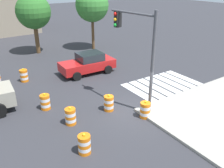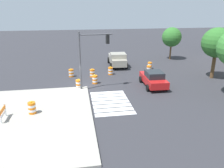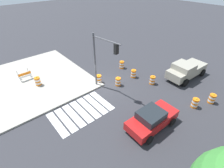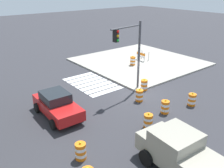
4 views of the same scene
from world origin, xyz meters
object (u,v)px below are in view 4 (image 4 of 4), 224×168
object	(u,v)px
sports_car	(57,105)
traffic_barrel_median_far	(192,100)
traffic_barrel_lane_center	(144,85)
pickup_truck	(184,156)
traffic_barrel_opposite_curb	(81,151)
traffic_barrel_crosswalk_end	(139,95)
traffic_barrel_far_curb	(148,121)
traffic_barrel_on_sidewalk	(133,61)
traffic_light_pole	(130,46)
traffic_barrel_median_near	(165,107)
construction_barricade	(142,55)

from	to	relation	value
sports_car	traffic_barrel_median_far	size ratio (longest dim) A/B	4.27
sports_car	traffic_barrel_lane_center	world-z (taller)	sports_car
pickup_truck	traffic_barrel_median_far	distance (m)	7.37
sports_car	traffic_barrel_opposite_curb	bearing A→B (deg)	166.91
traffic_barrel_crosswalk_end	traffic_barrel_lane_center	size ratio (longest dim) A/B	1.00
traffic_barrel_lane_center	traffic_barrel_opposite_curb	distance (m)	9.65
traffic_barrel_lane_center	traffic_barrel_far_curb	bearing A→B (deg)	137.16
traffic_barrel_median_far	traffic_barrel_far_curb	world-z (taller)	same
traffic_barrel_lane_center	traffic_barrel_on_sidewalk	bearing A→B (deg)	-34.38
traffic_barrel_far_curb	traffic_barrel_opposite_curb	distance (m)	4.80
traffic_barrel_on_sidewalk	traffic_light_pole	xyz separation A→B (m)	(-4.91, 4.97, 3.31)
traffic_barrel_median_near	traffic_barrel_opposite_curb	world-z (taller)	same
traffic_barrel_crosswalk_end	traffic_barrel_on_sidewalk	bearing A→B (deg)	-39.44
traffic_light_pole	traffic_barrel_far_curb	bearing A→B (deg)	150.91
traffic_barrel_crosswalk_end	traffic_barrel_opposite_curb	world-z (taller)	same
sports_car	construction_barricade	distance (m)	14.28
pickup_truck	traffic_barrel_on_sidewalk	distance (m)	16.08
traffic_barrel_far_curb	traffic_barrel_median_far	bearing A→B (deg)	-88.72
traffic_barrel_median_far	construction_barricade	distance (m)	11.18
traffic_barrel_median_near	traffic_barrel_crosswalk_end	bearing A→B (deg)	1.77
pickup_truck	traffic_light_pole	distance (m)	9.76
construction_barricade	traffic_light_pole	bearing A→B (deg)	128.57
traffic_barrel_median_near	traffic_barrel_far_curb	world-z (taller)	same
traffic_barrel_median_far	traffic_barrel_opposite_curb	world-z (taller)	same
traffic_barrel_crosswalk_end	traffic_barrel_on_sidewalk	world-z (taller)	traffic_barrel_on_sidewalk
traffic_barrel_lane_center	construction_barricade	world-z (taller)	construction_barricade
traffic_barrel_crosswalk_end	traffic_barrel_far_curb	size ratio (longest dim) A/B	1.00
traffic_barrel_crosswalk_end	traffic_light_pole	world-z (taller)	traffic_light_pole
traffic_barrel_on_sidewalk	traffic_barrel_crosswalk_end	bearing A→B (deg)	140.56
traffic_barrel_lane_center	traffic_barrel_median_near	bearing A→B (deg)	155.47
pickup_truck	construction_barricade	size ratio (longest dim) A/B	4.05
traffic_barrel_far_curb	traffic_barrel_lane_center	distance (m)	5.77
traffic_barrel_far_curb	traffic_light_pole	size ratio (longest dim) A/B	0.19
traffic_barrel_median_far	traffic_barrel_far_curb	xyz separation A→B (m)	(-0.10, 4.67, 0.00)
pickup_truck	traffic_barrel_lane_center	xyz separation A→B (m)	(7.97, -5.51, -0.52)
traffic_barrel_median_near	traffic_light_pole	world-z (taller)	traffic_light_pole
traffic_barrel_median_near	traffic_barrel_opposite_curb	distance (m)	7.06
pickup_truck	traffic_barrel_lane_center	size ratio (longest dim) A/B	5.16
traffic_barrel_opposite_curb	traffic_light_pole	bearing A→B (deg)	-58.47
pickup_truck	traffic_light_pole	world-z (taller)	traffic_light_pole
pickup_truck	construction_barricade	bearing A→B (deg)	-38.67
sports_car	pickup_truck	world-z (taller)	pickup_truck
traffic_barrel_median_far	traffic_barrel_on_sidewalk	size ratio (longest dim) A/B	1.00
traffic_barrel_far_curb	traffic_barrel_lane_center	bearing A→B (deg)	-42.84
traffic_barrel_on_sidewalk	construction_barricade	size ratio (longest dim) A/B	0.78
traffic_barrel_far_curb	sports_car	bearing A→B (deg)	37.39
traffic_barrel_far_curb	traffic_barrel_lane_center	world-z (taller)	same
traffic_barrel_median_far	traffic_barrel_far_curb	bearing A→B (deg)	91.28
traffic_barrel_far_curb	traffic_barrel_opposite_curb	world-z (taller)	same
traffic_barrel_on_sidewalk	construction_barricade	world-z (taller)	traffic_barrel_on_sidewalk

